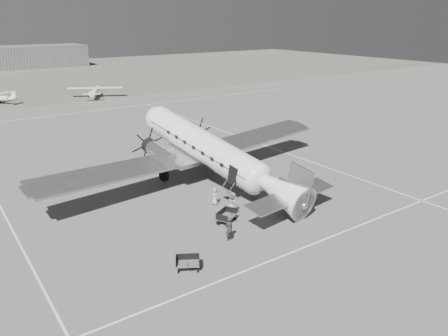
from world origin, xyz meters
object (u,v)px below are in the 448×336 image
Objects in this scene: passenger at (215,196)px; ramp_agent at (233,204)px; hangar_main at (15,57)px; baggage_cart_near at (226,217)px; baggage_cart_far at (188,263)px; dc3_airliner at (212,153)px; light_plane_right at (95,92)px; ground_crew at (229,229)px.

ramp_agent is at bearing 169.17° from passenger.
passenger is (-8.06, -124.40, -2.56)m from hangar_main.
baggage_cart_near reaches higher than baggage_cart_far.
dc3_airliner is (-5.67, -120.35, -0.23)m from hangar_main.
dc3_airliner reaches higher than light_plane_right.
baggage_cart_near is 0.97× the size of ground_crew.
passenger is (6.99, 7.41, 0.30)m from baggage_cart_far.
hangar_main is 120.48m from dc3_airliner.
baggage_cart_near is (-10.98, -60.30, -0.63)m from light_plane_right.
passenger is (-9.80, -56.93, -0.37)m from light_plane_right.
baggage_cart_near is 1.16× the size of passenger.
ramp_agent is at bearing -93.63° from hangar_main.
hangar_main is at bearing 119.12° from light_plane_right.
ramp_agent reaches higher than passenger.
light_plane_right is at bearing 74.92° from dc3_airliner.
light_plane_right is at bearing -20.40° from passenger.
dc3_airliner is 16.62× the size of ramp_agent.
hangar_main is 23.63× the size of ground_crew.
baggage_cart_near is at bearing 134.17° from ramp_agent.
dc3_airliner reaches higher than baggage_cart_far.
hangar_main is at bearing 58.10° from baggage_cart_near.
ramp_agent is (2.65, 3.17, 0.08)m from ground_crew.
passenger is at bearing -93.71° from hangar_main.
baggage_cart_near is 1.11× the size of baggage_cart_far.
baggage_cart_far is at bearing 135.58° from ramp_agent.
dc3_airliner is 18.65× the size of baggage_cart_near.
light_plane_right is (1.75, -67.47, -2.19)m from hangar_main.
light_plane_right is 60.35m from ramp_agent.
passenger is at bearing -127.63° from dc3_airliner.
hangar_main is 26.86× the size of baggage_cart_far.
baggage_cart_near is at bearing 64.96° from baggage_cart_far.
hangar_main is 132.70m from baggage_cart_far.
baggage_cart_far is at bearing -172.99° from baggage_cart_near.
hangar_main is at bearing 7.45° from ramp_agent.
ramp_agent reaches higher than ground_crew.
passenger is (1.18, 3.37, 0.26)m from baggage_cart_near.
light_plane_right is at bearing 105.56° from baggage_cart_far.
baggage_cart_far is (-5.81, -4.04, -0.05)m from baggage_cart_near.
hangar_main reaches higher than baggage_cart_near.
ramp_agent is (-2.40, -6.66, -2.10)m from dc3_airliner.
baggage_cart_far is (-9.38, -11.46, -2.63)m from dc3_airliner.
hangar_main reaches higher than baggage_cart_far.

